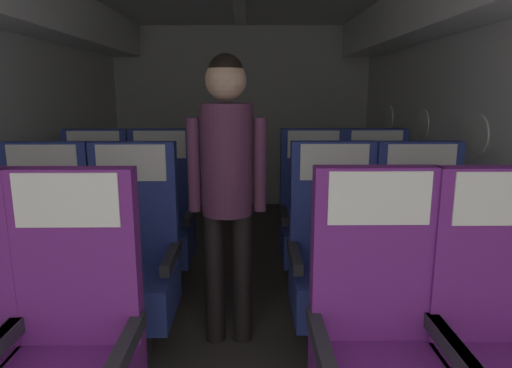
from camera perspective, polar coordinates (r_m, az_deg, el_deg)
The scene contains 14 objects.
ground at distance 3.18m, azimuth -2.49°, elevation -15.33°, with size 3.38×5.97×0.02m, color #3D3833.
fuselage_shell at distance 3.08m, azimuth -2.61°, elevation 15.13°, with size 3.26×5.62×2.26m.
seat_a_left_aisle at distance 1.87m, azimuth -22.67°, elevation -19.66°, with size 0.50×0.48×1.16m.
seat_a_right_aisle at distance 1.98m, azimuth 28.84°, elevation -18.38°, with size 0.50×0.48×1.16m.
seat_a_right_window at distance 1.82m, azimuth 15.30°, elevation -19.96°, with size 0.50×0.48×1.16m.
seat_b_left_window at distance 2.75m, azimuth -25.33°, elevation -9.56°, with size 0.50×0.48×1.16m.
seat_b_left_aisle at distance 2.58m, azimuth -15.46°, elevation -10.16°, with size 0.50×0.48×1.16m.
seat_b_right_aisle at distance 2.67m, azimuth 20.18°, elevation -9.76°, with size 0.50×0.48×1.16m.
seat_b_right_window at distance 2.55m, azimuth 9.90°, elevation -10.15°, with size 0.50×0.48×1.16m.
seat_c_left_window at distance 3.48m, azimuth -19.84°, elevation -4.72°, with size 0.50×0.48×1.16m.
seat_c_left_aisle at distance 3.36m, azimuth -12.06°, elevation -4.84°, with size 0.50×0.48×1.16m.
seat_c_right_aisle at distance 3.43m, azimuth 15.04°, elevation -4.65°, with size 0.50×0.48×1.16m.
seat_c_right_window at distance 3.32m, azimuth 7.29°, elevation -4.84°, with size 0.50×0.48×1.16m.
flight_attendant at distance 2.44m, azimuth -3.72°, elevation 1.64°, with size 0.43×0.28×1.63m.
Camera 1 is at (0.09, -0.04, 1.44)m, focal length 31.36 mm.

